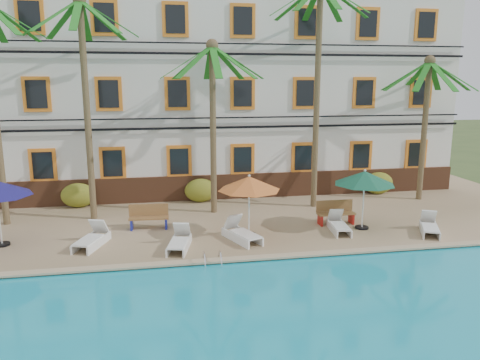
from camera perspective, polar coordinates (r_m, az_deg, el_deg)
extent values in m
plane|color=#384C23|center=(15.97, -0.44, -9.35)|extent=(100.00, 100.00, 0.00)
cube|color=tan|center=(20.62, -2.82, -4.04)|extent=(30.00, 12.00, 0.25)
cube|color=tan|center=(15.04, 0.15, -9.58)|extent=(30.00, 0.35, 0.06)
cube|color=silver|center=(24.79, -4.47, 10.65)|extent=(25.00, 6.00, 10.00)
cube|color=brown|center=(22.30, -3.48, -0.89)|extent=(25.00, 0.12, 1.20)
cube|color=orange|center=(22.47, -22.89, 1.66)|extent=(1.15, 0.10, 1.50)
cube|color=black|center=(22.42, -22.92, 1.64)|extent=(0.85, 0.04, 1.20)
cube|color=orange|center=(22.00, -15.25, 1.99)|extent=(1.15, 0.10, 1.50)
cube|color=black|center=(21.95, -15.26, 1.96)|extent=(0.85, 0.04, 1.20)
cube|color=orange|center=(21.94, -7.43, 2.28)|extent=(1.15, 0.10, 1.50)
cube|color=black|center=(21.89, -7.42, 2.26)|extent=(0.85, 0.04, 1.20)
cube|color=orange|center=(22.28, 0.31, 2.53)|extent=(1.15, 0.10, 1.50)
cube|color=black|center=(22.23, 0.33, 2.51)|extent=(0.85, 0.04, 1.20)
cube|color=orange|center=(23.01, 7.68, 2.72)|extent=(1.15, 0.10, 1.50)
cube|color=black|center=(22.97, 7.72, 2.70)|extent=(0.85, 0.04, 1.20)
cube|color=orange|center=(24.10, 14.49, 2.86)|extent=(1.15, 0.10, 1.50)
cube|color=black|center=(24.05, 14.54, 2.85)|extent=(0.85, 0.04, 1.20)
cube|color=orange|center=(25.49, 20.64, 2.96)|extent=(1.15, 0.10, 1.50)
cube|color=black|center=(25.45, 20.70, 2.94)|extent=(0.85, 0.04, 1.20)
cube|color=orange|center=(22.18, -23.55, 9.56)|extent=(1.15, 0.10, 1.50)
cube|color=black|center=(22.13, -23.57, 9.56)|extent=(0.85, 0.04, 1.20)
cube|color=orange|center=(21.71, -15.71, 10.07)|extent=(1.15, 0.10, 1.50)
cube|color=black|center=(21.66, -15.72, 10.06)|extent=(0.85, 0.04, 1.20)
cube|color=orange|center=(21.64, -7.65, 10.40)|extent=(1.15, 0.10, 1.50)
cube|color=black|center=(21.59, -7.64, 10.39)|extent=(0.85, 0.04, 1.20)
cube|color=orange|center=(21.99, 0.32, 10.52)|extent=(1.15, 0.10, 1.50)
cube|color=black|center=(21.94, 0.34, 10.52)|extent=(0.85, 0.04, 1.20)
cube|color=orange|center=(22.73, 7.90, 10.46)|extent=(1.15, 0.10, 1.50)
cube|color=black|center=(22.68, 7.94, 10.46)|extent=(0.85, 0.04, 1.20)
cube|color=orange|center=(23.83, 14.89, 10.24)|extent=(1.15, 0.10, 1.50)
cube|color=black|center=(23.78, 14.94, 10.24)|extent=(0.85, 0.04, 1.20)
cube|color=orange|center=(25.24, 21.17, 9.92)|extent=(1.15, 0.10, 1.50)
cube|color=black|center=(25.19, 21.23, 9.91)|extent=(0.85, 0.04, 1.20)
cube|color=orange|center=(22.33, -24.26, 17.77)|extent=(1.15, 0.10, 1.50)
cube|color=black|center=(22.28, -24.29, 17.78)|extent=(0.85, 0.04, 1.20)
cube|color=orange|center=(21.86, -16.20, 18.47)|extent=(1.15, 0.10, 1.50)
cube|color=black|center=(21.81, -16.22, 18.49)|extent=(0.85, 0.04, 1.20)
cube|color=orange|center=(21.79, -7.89, 18.83)|extent=(1.15, 0.10, 1.50)
cube|color=black|center=(21.74, -7.89, 18.85)|extent=(0.85, 0.04, 1.20)
cube|color=orange|center=(22.14, 0.33, 18.83)|extent=(1.15, 0.10, 1.50)
cube|color=black|center=(22.09, 0.35, 18.85)|extent=(0.85, 0.04, 1.20)
cube|color=orange|center=(22.87, 8.14, 18.50)|extent=(1.15, 0.10, 1.50)
cube|color=black|center=(22.83, 8.18, 18.51)|extent=(0.85, 0.04, 1.20)
cube|color=orange|center=(23.97, 15.32, 17.90)|extent=(1.15, 0.10, 1.50)
cube|color=black|center=(23.92, 15.37, 17.91)|extent=(0.85, 0.04, 1.20)
cube|color=orange|center=(25.37, 21.73, 17.14)|extent=(1.15, 0.10, 1.50)
cube|color=black|center=(25.33, 21.79, 17.15)|extent=(0.85, 0.04, 1.20)
cube|color=black|center=(21.71, -3.54, 6.38)|extent=(25.00, 0.08, 0.10)
cube|color=black|center=(21.67, -3.55, 7.57)|extent=(25.00, 0.08, 0.06)
cube|color=black|center=(21.64, -3.65, 15.11)|extent=(25.00, 0.08, 0.10)
cube|color=black|center=(21.67, -3.67, 16.30)|extent=(25.00, 0.08, 0.06)
cube|color=#186719|center=(19.26, -27.15, 17.29)|extent=(1.71, 1.71, 1.35)
cube|color=#186719|center=(19.89, -25.62, 17.22)|extent=(2.14, 0.28, 1.35)
cube|color=#186719|center=(20.69, -25.93, 16.94)|extent=(1.71, 1.71, 1.35)
cylinder|color=brown|center=(19.52, -18.14, 7.63)|extent=(0.26, 0.26, 8.55)
cube|color=#186719|center=(20.66, -18.41, 17.88)|extent=(0.28, 2.14, 1.35)
cube|color=#186719|center=(20.47, -20.71, 17.78)|extent=(1.71, 1.71, 1.35)
cube|color=#186719|center=(19.79, -22.04, 17.91)|extent=(2.14, 0.28, 1.35)
cube|color=#186719|center=(19.00, -21.54, 18.23)|extent=(1.71, 1.71, 1.35)
cube|color=#186719|center=(18.58, -19.35, 18.55)|extent=(0.28, 2.14, 1.35)
cube|color=#186719|center=(18.80, -16.82, 18.62)|extent=(1.71, 1.71, 1.35)
cube|color=#186719|center=(19.51, -15.61, 18.43)|extent=(2.14, 0.28, 1.35)
cube|color=#186719|center=(20.28, -16.33, 18.12)|extent=(1.71, 1.71, 1.35)
cylinder|color=brown|center=(19.67, -3.30, 5.91)|extent=(0.26, 0.26, 6.97)
sphere|color=brown|center=(19.61, -3.43, 16.10)|extent=(0.50, 0.50, 0.50)
cube|color=#186719|center=(20.62, -3.77, 14.04)|extent=(0.28, 2.14, 1.35)
cube|color=#186719|center=(20.24, -5.84, 14.05)|extent=(1.71, 1.71, 1.35)
cube|color=#186719|center=(19.47, -6.60, 14.12)|extent=(2.14, 0.28, 1.35)
cube|color=#186719|center=(18.75, -5.46, 14.23)|extent=(1.71, 1.71, 1.35)
cube|color=#186719|center=(18.52, -3.00, 14.29)|extent=(0.28, 2.14, 1.35)
cube|color=#186719|center=(18.94, -0.80, 14.25)|extent=(1.71, 1.71, 1.35)
cube|color=#186719|center=(19.73, -0.25, 14.16)|extent=(2.14, 0.28, 1.35)
cube|color=#186719|center=(20.42, -1.51, 14.09)|extent=(1.71, 1.71, 1.35)
cylinder|color=brown|center=(20.76, 9.35, 9.61)|extent=(0.26, 0.26, 9.51)
cube|color=#186719|center=(22.00, 8.75, 20.45)|extent=(0.28, 2.14, 1.35)
cube|color=#186719|center=(21.48, 7.02, 20.70)|extent=(1.71, 1.71, 1.35)
cube|color=#186719|center=(21.38, 12.60, 20.56)|extent=(2.14, 0.28, 1.35)
cube|color=#186719|center=(21.96, 11.01, 20.39)|extent=(1.71, 1.71, 1.35)
cylinder|color=brown|center=(23.56, 21.53, 5.47)|extent=(0.26, 0.26, 6.45)
sphere|color=brown|center=(23.46, 22.15, 13.31)|extent=(0.50, 0.50, 0.50)
cube|color=#186719|center=(24.35, 20.68, 11.77)|extent=(0.28, 2.14, 1.35)
cube|color=#186719|center=(23.71, 19.47, 11.87)|extent=(1.71, 1.71, 1.35)
cube|color=#186719|center=(22.90, 19.72, 11.88)|extent=(2.14, 0.28, 1.35)
cube|color=#186719|center=(22.41, 21.39, 11.77)|extent=(1.71, 1.71, 1.35)
cube|color=#186719|center=(22.55, 23.46, 11.61)|extent=(0.28, 2.14, 1.35)
cube|color=#186719|center=(23.22, 24.61, 11.49)|extent=(1.71, 1.71, 1.35)
cube|color=#186719|center=(24.02, 24.20, 11.51)|extent=(2.14, 0.28, 1.35)
cube|color=#186719|center=(24.48, 22.59, 11.63)|extent=(1.71, 1.71, 1.35)
ellipsoid|color=#305F1B|center=(22.12, -19.12, -1.78)|extent=(1.50, 0.90, 1.10)
ellipsoid|color=#305F1B|center=(21.93, -4.81, -1.27)|extent=(1.50, 0.90, 1.10)
ellipsoid|color=#305F1B|center=(24.40, 16.51, -0.37)|extent=(1.50, 0.90, 1.10)
cylinder|color=black|center=(18.23, -27.01, -7.00)|extent=(0.53, 0.53, 0.08)
cylinder|color=black|center=(17.29, 1.09, -6.64)|extent=(0.51, 0.51, 0.07)
cylinder|color=silver|center=(16.98, 1.11, -3.26)|extent=(0.06, 0.06, 2.19)
cone|color=#C86428|center=(16.77, 1.12, -0.40)|extent=(2.28, 2.28, 0.50)
sphere|color=silver|center=(16.72, 1.12, 0.51)|extent=(0.10, 0.10, 0.10)
cylinder|color=black|center=(18.67, 14.62, -5.62)|extent=(0.52, 0.52, 0.07)
cylinder|color=silver|center=(18.38, 14.80, -2.42)|extent=(0.06, 0.06, 2.22)
cone|color=#14533B|center=(18.19, 14.94, 0.27)|extent=(2.32, 2.32, 0.51)
sphere|color=silver|center=(18.14, 14.99, 1.13)|extent=(0.10, 0.10, 0.10)
cube|color=white|center=(16.67, -18.04, -6.99)|extent=(0.95, 1.36, 0.06)
cube|color=white|center=(17.33, -16.80, -5.43)|extent=(0.69, 0.62, 0.62)
cube|color=white|center=(17.05, -18.50, -7.18)|extent=(0.64, 1.68, 0.29)
cube|color=white|center=(16.80, -16.76, -7.35)|extent=(0.64, 1.68, 0.29)
cube|color=white|center=(15.76, -7.57, -7.64)|extent=(0.80, 1.29, 0.06)
cube|color=white|center=(16.46, -7.09, -5.98)|extent=(0.64, 0.55, 0.60)
cube|color=white|center=(16.07, -8.39, -7.86)|extent=(0.43, 1.67, 0.28)
cube|color=white|center=(15.98, -6.43, -7.92)|extent=(0.43, 1.67, 0.28)
cube|color=white|center=(16.45, 0.70, -6.61)|extent=(1.02, 1.40, 0.06)
cube|color=white|center=(17.09, -0.91, -5.11)|extent=(0.72, 0.65, 0.63)
cube|color=white|center=(16.55, -0.63, -7.10)|extent=(0.73, 1.70, 0.29)
cube|color=white|center=(16.85, 1.08, -6.76)|extent=(0.73, 1.70, 0.29)
cube|color=white|center=(17.81, 12.16, -5.53)|extent=(0.66, 1.20, 0.05)
cube|color=white|center=(18.48, 11.54, -4.20)|extent=(0.58, 0.48, 0.57)
cube|color=white|center=(17.99, 11.14, -5.80)|extent=(0.25, 1.62, 0.26)
cube|color=white|center=(18.13, 12.76, -5.74)|extent=(0.25, 1.62, 0.26)
cube|color=white|center=(18.57, 22.19, -5.42)|extent=(0.99, 1.29, 0.05)
cube|color=white|center=(19.29, 21.98, -4.13)|extent=(0.67, 0.62, 0.58)
cube|color=white|center=(18.80, 21.26, -5.63)|extent=(0.77, 1.52, 0.27)
cube|color=white|center=(18.86, 22.90, -5.70)|extent=(0.77, 1.52, 0.27)
cube|color=olive|center=(18.25, -11.05, -4.56)|extent=(1.52, 0.52, 0.06)
cube|color=olive|center=(18.39, -11.05, -3.56)|extent=(1.50, 0.13, 0.45)
cube|color=navy|center=(18.37, -13.06, -5.29)|extent=(0.10, 0.45, 0.40)
cube|color=navy|center=(18.29, -8.98, -5.21)|extent=(0.10, 0.45, 0.40)
cube|color=olive|center=(18.88, 11.63, -4.03)|extent=(1.50, 0.45, 0.06)
cube|color=olive|center=(19.00, 11.42, -3.07)|extent=(1.50, 0.06, 0.45)
cube|color=#A11812|center=(18.71, 9.75, -4.83)|extent=(0.08, 0.45, 0.40)
cube|color=#A11812|center=(19.19, 13.41, -4.57)|extent=(0.08, 0.45, 0.40)
torus|color=silver|center=(14.80, -4.37, -10.10)|extent=(0.04, 0.74, 0.74)
torus|color=silver|center=(14.86, -2.43, -9.99)|extent=(0.04, 0.74, 0.74)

